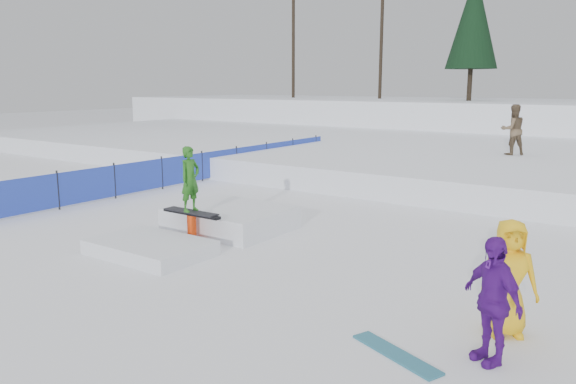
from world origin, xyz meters
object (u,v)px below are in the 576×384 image
Objects in this scene: spectator_yellow at (508,278)px; jib_rail_feature at (210,223)px; safety_fence at (202,166)px; walker_olive at (513,130)px; spectator_purple at (492,300)px.

spectator_yellow is 7.08m from jib_rail_feature.
spectator_yellow is 0.37× the size of jib_rail_feature.
jib_rail_feature is at bearing -45.02° from safety_fence.
walker_olive reaches higher than spectator_yellow.
spectator_yellow is at bearing 64.14° from walker_olive.
safety_fence is 13.96m from spectator_yellow.
spectator_yellow is at bearing -28.97° from safety_fence.
walker_olive reaches higher than jib_rail_feature.
spectator_purple is 0.99× the size of spectator_yellow.
spectator_yellow is at bearing 125.70° from spectator_purple.
spectator_purple is (12.25, -7.70, 0.26)m from safety_fence.
spectator_yellow is (3.51, -14.44, -0.93)m from walker_olive.
safety_fence is 3.64× the size of jib_rail_feature.
safety_fence is 9.85× the size of spectator_purple.
jib_rail_feature is at bearing 136.21° from spectator_yellow.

